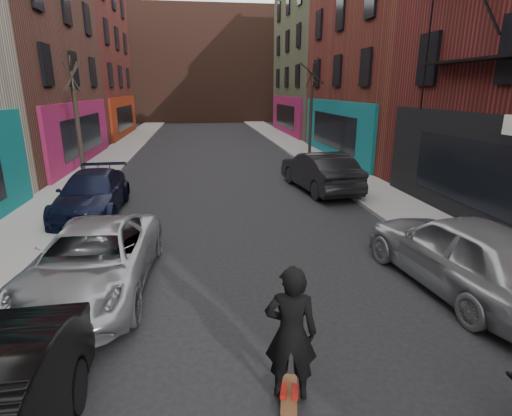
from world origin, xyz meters
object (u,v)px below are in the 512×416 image
object	(u,v)px
tree_left_far	(76,108)
parked_left_end	(92,194)
tree_right_far	(311,100)
skateboarder	(291,333)
parked_left_far	(93,260)
skateboard	(289,396)
parked_right_end	(319,171)
parked_right_far	(463,252)

from	to	relation	value
tree_left_far	parked_left_end	bearing A→B (deg)	-72.50
tree_right_far	skateboarder	xyz separation A→B (m)	(-5.97, -20.58, -2.46)
parked_left_far	skateboarder	bearing A→B (deg)	-44.96
skateboarder	skateboard	bearing A→B (deg)	-166.56
skateboarder	parked_right_end	bearing A→B (deg)	-95.19
tree_right_far	parked_right_far	distance (m)	18.19
parked_left_end	parked_left_far	bearing A→B (deg)	-77.36
tree_right_far	parked_left_end	bearing A→B (deg)	-134.28
skateboarder	tree_right_far	bearing A→B (deg)	-92.75
parked_right_end	parked_right_far	bearing A→B (deg)	85.52
parked_left_far	parked_right_far	xyz separation A→B (m)	(7.80, -1.03, 0.14)
parked_left_end	skateboarder	distance (m)	10.67
parked_left_end	skateboarder	bearing A→B (deg)	-63.99
parked_left_end	parked_right_end	distance (m)	9.00
skateboard	tree_right_far	bearing A→B (deg)	87.25
skateboard	skateboarder	distance (m)	1.02
parked_left_end	parked_right_far	distance (m)	11.47
tree_left_far	parked_left_far	xyz separation A→B (m)	(3.00, -10.89, -2.67)
tree_left_far	skateboarder	xyz separation A→B (m)	(6.43, -14.58, -2.31)
tree_right_far	parked_right_far	xyz separation A→B (m)	(-1.60, -17.92, -2.68)
parked_left_end	parked_right_far	bearing A→B (deg)	-37.56
parked_right_far	tree_right_far	bearing A→B (deg)	-101.30
parked_right_far	parked_left_end	bearing A→B (deg)	-42.86
parked_left_far	parked_right_end	distance (m)	10.82
parked_left_end	parked_right_end	size ratio (longest dim) A/B	0.98
parked_right_far	skateboarder	distance (m)	5.12
parked_left_end	parked_right_far	xyz separation A→B (m)	(9.20, -6.85, 0.13)
tree_left_far	parked_left_end	world-z (taller)	tree_left_far
parked_right_far	skateboarder	bearing A→B (deg)	25.13
tree_right_far	parked_right_end	bearing A→B (deg)	-102.92
parked_left_end	skateboarder	xyz separation A→B (m)	(4.83, -9.51, 0.36)
skateboard	skateboarder	xyz separation A→B (m)	(-0.00, 0.00, 1.02)
parked_right_far	skateboard	world-z (taller)	parked_right_far
parked_left_far	skateboard	world-z (taller)	parked_left_far
parked_right_end	skateboarder	bearing A→B (deg)	64.03
parked_right_far	skateboard	size ratio (longest dim) A/B	6.23
tree_left_far	parked_right_end	distance (m)	11.06
tree_right_far	skateboarder	bearing A→B (deg)	-106.19
parked_right_end	skateboarder	world-z (taller)	skateboarder
tree_left_far	skateboarder	size ratio (longest dim) A/B	3.34
parked_left_far	skateboarder	xyz separation A→B (m)	(3.43, -3.69, 0.37)
parked_right_far	skateboarder	size ratio (longest dim) A/B	2.56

